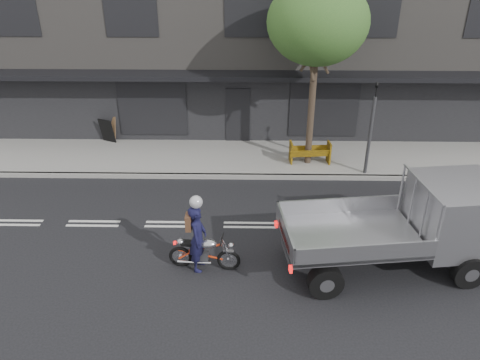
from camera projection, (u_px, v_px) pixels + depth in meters
name	position (u px, v px, depth m)	size (l,w,h in m)	color
ground	(250.00, 225.00, 14.24)	(80.00, 80.00, 0.00)	black
sidewalk	(250.00, 158.00, 18.37)	(32.00, 3.20, 0.15)	gray
kerb	(250.00, 177.00, 16.95)	(32.00, 0.20, 0.15)	gray
building_main	(251.00, 26.00, 22.39)	(26.00, 10.00, 8.00)	slate
street_tree	(318.00, 22.00, 15.47)	(3.40, 3.40, 6.74)	#382B21
traffic_light_pole	(370.00, 134.00, 16.37)	(0.12, 0.12, 3.50)	#2D2D30
motorcycle	(204.00, 252.00, 12.19)	(1.91, 0.55, 0.98)	black
rider	(198.00, 238.00, 12.00)	(0.68, 0.45, 1.86)	#141335
flatbed_ute	(436.00, 218.00, 11.93)	(5.63, 2.83, 2.50)	black
construction_barrier	(311.00, 154.00, 17.45)	(1.53, 0.61, 0.86)	#E4A10C
sandwich_board	(107.00, 131.00, 19.34)	(0.65, 0.43, 1.02)	black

